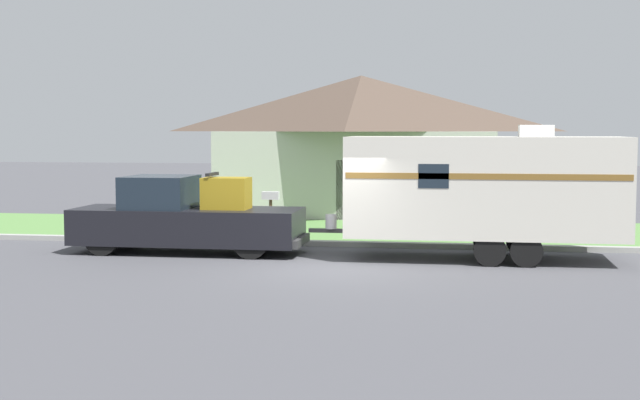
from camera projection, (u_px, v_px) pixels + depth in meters
name	position (u px, v px, depth m)	size (l,w,h in m)	color
ground_plane	(328.00, 268.00, 20.35)	(120.00, 120.00, 0.00)	#47474C
curb_strip	(349.00, 244.00, 24.03)	(80.00, 0.30, 0.14)	#999993
lawn_strip	(364.00, 231.00, 27.63)	(80.00, 7.00, 0.03)	#568442
house_across_street	(361.00, 142.00, 33.51)	(10.67, 6.74, 5.17)	#B2B2A8
pickup_truck	(185.00, 219.00, 22.78)	(5.92, 1.98, 2.06)	black
travel_trailer	(485.00, 187.00, 21.51)	(7.61, 2.45, 3.26)	black
mailbox	(271.00, 203.00, 24.91)	(0.48, 0.20, 1.42)	brown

